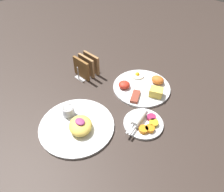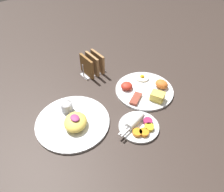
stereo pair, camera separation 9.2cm
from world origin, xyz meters
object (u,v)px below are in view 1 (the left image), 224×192
Objects in this scene: plate_breakfast at (143,87)px; plate_condiments at (143,123)px; plate_foreground at (77,125)px; toast_rack at (87,67)px.

plate_condiments is (0.13, -0.17, 0.00)m from plate_breakfast.
plate_foreground is at bearing -96.67° from plate_breakfast.
plate_condiments is 0.60× the size of plate_foreground.
plate_foreground is at bearing -48.10° from toast_rack.
toast_rack is (-0.40, 0.06, 0.04)m from plate_condiments.
plate_foreground reaches higher than plate_breakfast.
plate_breakfast is 1.50× the size of plate_condiments.
plate_condiments is at bearing 46.41° from plate_foreground.
plate_foreground is 2.48× the size of toast_rack.
plate_condiments is 0.40m from toast_rack.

